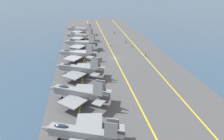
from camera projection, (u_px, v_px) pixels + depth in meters
ground_plane at (115, 59)px, 79.05m from camera, size 2000.00×2000.00×0.00m
carrier_deck at (115, 58)px, 78.97m from camera, size 201.90×44.02×0.40m
deck_stripe_foul_line at (144, 56)px, 80.65m from camera, size 181.69×3.62×0.01m
deck_stripe_centerline at (115, 58)px, 78.89m from camera, size 181.71×0.36×0.01m
deck_stripe_edge_line at (84, 60)px, 77.13m from camera, size 181.39×11.47×0.01m
parked_jet_second at (82, 133)px, 35.35m from camera, size 14.01×15.88×6.00m
parked_jet_third at (79, 93)px, 48.15m from camera, size 12.48×16.04×6.70m
parked_jet_fourth at (79, 69)px, 62.19m from camera, size 13.14×16.33×6.72m
parked_jet_fifth at (77, 54)px, 76.70m from camera, size 13.55×16.26×6.15m
parked_jet_sixth at (80, 43)px, 88.87m from camera, size 13.37×16.22×6.39m
parked_jet_seventh at (80, 35)px, 102.52m from camera, size 12.06×16.34×6.71m
parked_jet_eighth at (79, 30)px, 115.54m from camera, size 12.53×16.58×6.37m
crew_red_vest at (115, 33)px, 116.13m from camera, size 0.43×0.46×1.78m
crew_purple_vest at (126, 42)px, 97.69m from camera, size 0.46×0.44×1.76m
crew_yellow_vest at (132, 45)px, 91.84m from camera, size 0.32×0.42×1.83m
crew_white_vest at (110, 45)px, 92.16m from camera, size 0.46×0.42×1.78m
crew_brown_vest at (146, 54)px, 80.19m from camera, size 0.45×0.38×1.81m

